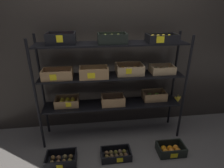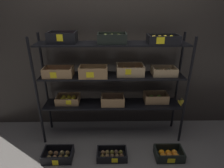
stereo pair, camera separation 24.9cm
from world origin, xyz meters
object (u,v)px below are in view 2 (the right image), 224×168
at_px(crate_ground_left_kiwi, 112,155).
at_px(crate_ground_orange, 169,154).
at_px(crate_ground_kiwi, 58,155).
at_px(display_rack, 111,73).

xyz_separation_m(crate_ground_left_kiwi, crate_ground_orange, (0.71, -0.01, 0.01)).
height_order(crate_ground_kiwi, crate_ground_left_kiwi, crate_ground_kiwi).
relative_size(crate_ground_kiwi, crate_ground_orange, 1.06).
bearing_deg(crate_ground_left_kiwi, display_rack, 89.83).
bearing_deg(display_rack, crate_ground_left_kiwi, -90.17).
bearing_deg(crate_ground_kiwi, crate_ground_orange, -0.24).
bearing_deg(crate_ground_left_kiwi, crate_ground_orange, -0.94).
distance_m(display_rack, crate_ground_left_kiwi, 1.03).
distance_m(crate_ground_kiwi, crate_ground_orange, 1.38).
bearing_deg(display_rack, crate_ground_kiwi, -144.58).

